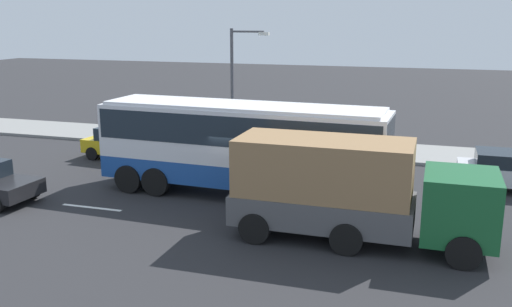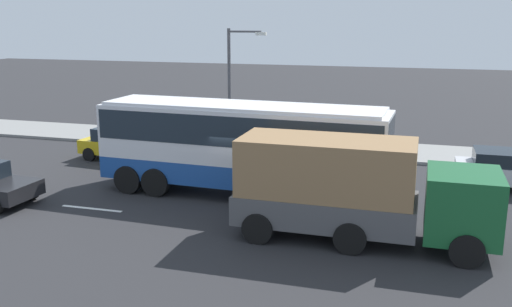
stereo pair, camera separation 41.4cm
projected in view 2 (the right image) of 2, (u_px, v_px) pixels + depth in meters
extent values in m
plane|color=#28282B|center=(250.00, 198.00, 21.54)|extent=(120.00, 120.00, 0.00)
cube|color=gray|center=(299.00, 146.00, 29.81)|extent=(80.00, 4.00, 0.15)
cube|color=white|center=(92.00, 208.00, 20.34)|extent=(2.40, 0.16, 0.01)
cube|color=white|center=(276.00, 228.00, 18.48)|extent=(2.40, 0.16, 0.01)
cube|color=white|center=(365.00, 237.00, 17.70)|extent=(2.40, 0.16, 0.01)
cube|color=#1E4C9E|center=(242.00, 171.00, 21.67)|extent=(11.07, 2.93, 0.84)
cube|color=silver|center=(242.00, 134.00, 21.33)|extent=(11.07, 2.93, 2.02)
cube|color=#1E2833|center=(242.00, 126.00, 21.26)|extent=(10.85, 2.95, 1.11)
cube|color=#1E2833|center=(389.00, 141.00, 19.61)|extent=(0.22, 2.27, 1.61)
cube|color=silver|center=(242.00, 106.00, 21.08)|extent=(10.62, 2.77, 0.12)
cylinder|color=black|center=(348.00, 182.00, 21.64)|extent=(1.11, 0.35, 1.10)
cylinder|color=black|center=(337.00, 201.00, 19.46)|extent=(1.11, 0.35, 1.10)
cylinder|color=black|center=(183.00, 167.00, 23.82)|extent=(1.11, 0.35, 1.10)
cylinder|color=black|center=(156.00, 182.00, 21.64)|extent=(1.11, 0.35, 1.10)
cylinder|color=black|center=(157.00, 165.00, 24.19)|extent=(1.11, 0.35, 1.10)
cylinder|color=black|center=(128.00, 179.00, 22.01)|extent=(1.11, 0.35, 1.10)
cube|color=#19592D|center=(463.00, 204.00, 16.34)|extent=(2.08, 2.39, 1.91)
cube|color=#4C4C4F|center=(325.00, 208.00, 17.57)|extent=(5.50, 2.42, 0.90)
cube|color=olive|center=(326.00, 167.00, 17.26)|extent=(5.28, 2.32, 1.74)
cylinder|color=black|center=(462.00, 223.00, 17.59)|extent=(0.96, 0.29, 0.96)
cylinder|color=black|center=(467.00, 251.00, 15.47)|extent=(0.96, 0.29, 0.96)
cylinder|color=black|center=(359.00, 213.00, 18.47)|extent=(0.96, 0.29, 0.96)
cylinder|color=black|center=(350.00, 238.00, 16.35)|extent=(0.96, 0.29, 0.96)
cylinder|color=black|center=(277.00, 205.00, 19.25)|extent=(0.96, 0.29, 0.96)
cylinder|color=black|center=(258.00, 228.00, 17.12)|extent=(0.96, 0.29, 0.96)
cube|color=gold|center=(124.00, 147.00, 27.16)|extent=(4.31, 2.11, 0.64)
cube|color=#1E2833|center=(121.00, 134.00, 27.08)|extent=(2.43, 1.80, 0.59)
cylinder|color=black|center=(160.00, 152.00, 27.47)|extent=(0.66, 0.26, 0.64)
cylinder|color=black|center=(141.00, 160.00, 25.98)|extent=(0.66, 0.26, 0.64)
cylinder|color=black|center=(110.00, 147.00, 28.49)|extent=(0.66, 0.26, 0.64)
cylinder|color=black|center=(89.00, 154.00, 27.00)|extent=(0.66, 0.26, 0.64)
cylinder|color=black|center=(31.00, 191.00, 21.30)|extent=(0.65, 0.24, 0.64)
cube|color=black|center=(506.00, 158.00, 22.45)|extent=(2.42, 1.75, 0.55)
cylinder|color=black|center=(470.00, 173.00, 23.85)|extent=(0.64, 0.20, 0.64)
cylinder|color=black|center=(473.00, 184.00, 22.16)|extent=(0.64, 0.20, 0.64)
cylinder|color=brown|center=(238.00, 136.00, 30.00)|extent=(0.14, 0.14, 0.83)
cylinder|color=brown|center=(236.00, 136.00, 29.89)|extent=(0.14, 0.14, 0.83)
cylinder|color=#2672B2|center=(237.00, 122.00, 29.78)|extent=(0.32, 0.32, 0.62)
sphere|color=tan|center=(237.00, 114.00, 29.68)|extent=(0.23, 0.23, 0.23)
cylinder|color=#47474C|center=(229.00, 90.00, 28.38)|extent=(0.16, 0.16, 6.00)
cylinder|color=#47474C|center=(245.00, 32.00, 27.48)|extent=(1.65, 0.10, 0.10)
cube|color=silver|center=(261.00, 34.00, 27.28)|extent=(0.50, 0.24, 0.16)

